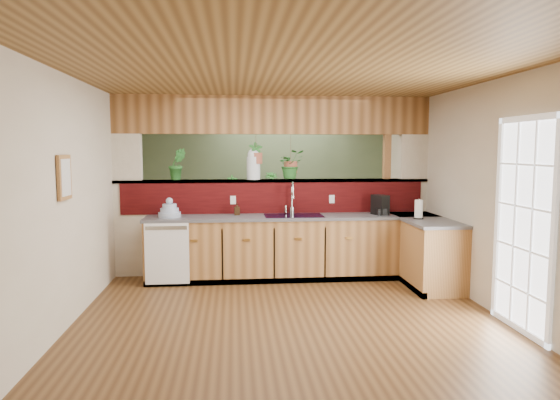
{
  "coord_description": "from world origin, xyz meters",
  "views": [
    {
      "loc": [
        -0.59,
        -5.95,
        1.83
      ],
      "look_at": [
        0.03,
        0.7,
        1.15
      ],
      "focal_mm": 32.0,
      "sensor_mm": 36.0,
      "label": 1
    }
  ],
  "objects": [
    {
      "name": "ground",
      "position": [
        0.0,
        0.0,
        0.0
      ],
      "size": [
        4.6,
        7.0,
        0.01
      ],
      "primitive_type": "cube",
      "color": "#523419",
      "rests_on": "ground"
    },
    {
      "name": "countertop",
      "position": [
        0.84,
        0.87,
        0.45
      ],
      "size": [
        4.14,
        1.52,
        0.9
      ],
      "color": "olive",
      "rests_on": "ground"
    },
    {
      "name": "shelving_console",
      "position": [
        -0.16,
        3.25,
        0.5
      ],
      "size": [
        1.44,
        0.5,
        0.94
      ],
      "primitive_type": "cube",
      "rotation": [
        0.0,
        0.0,
        -0.09
      ],
      "color": "black",
      "rests_on": "ground"
    },
    {
      "name": "wall_right",
      "position": [
        2.3,
        0.0,
        1.3
      ],
      "size": [
        0.02,
        7.0,
        2.6
      ],
      "primitive_type": "cube",
      "color": "beige",
      "rests_on": "ground"
    },
    {
      "name": "dish_stack",
      "position": [
        -1.47,
        0.97,
        0.98
      ],
      "size": [
        0.31,
        0.31,
        0.27
      ],
      "color": "#9EAECD",
      "rests_on": "countertop"
    },
    {
      "name": "ledge_plant_left",
      "position": [
        -1.4,
        1.35,
        1.62
      ],
      "size": [
        0.3,
        0.27,
        0.45
      ],
      "primitive_type": "imported",
      "rotation": [
        0.0,
        0.0,
        0.32
      ],
      "color": "#225D21",
      "rests_on": "pass_through_ledge"
    },
    {
      "name": "ceiling",
      "position": [
        0.0,
        0.0,
        2.6
      ],
      "size": [
        4.6,
        7.0,
        0.01
      ],
      "primitive_type": "cube",
      "color": "brown",
      "rests_on": "ground"
    },
    {
      "name": "shelf_plant_b",
      "position": [
        0.1,
        3.25,
        1.19
      ],
      "size": [
        0.28,
        0.28,
        0.44
      ],
      "primitive_type": "imported",
      "rotation": [
        0.0,
        0.0,
        0.17
      ],
      "color": "#225D21",
      "rests_on": "shelving_console"
    },
    {
      "name": "wall_front",
      "position": [
        0.0,
        -3.5,
        1.3
      ],
      "size": [
        4.6,
        0.02,
        2.6
      ],
      "primitive_type": "cube",
      "color": "beige",
      "rests_on": "ground"
    },
    {
      "name": "shelf_plant_a",
      "position": [
        -0.61,
        3.25,
        1.17
      ],
      "size": [
        0.24,
        0.2,
        0.39
      ],
      "primitive_type": "imported",
      "rotation": [
        0.0,
        0.0,
        0.32
      ],
      "color": "#225D21",
      "rests_on": "shelving_console"
    },
    {
      "name": "faucet",
      "position": [
        0.24,
        1.13,
        1.15
      ],
      "size": [
        0.21,
        0.21,
        0.47
      ],
      "color": "#B7B7B2",
      "rests_on": "countertop"
    },
    {
      "name": "soap_dispenser",
      "position": [
        -0.55,
        1.11,
        0.99
      ],
      "size": [
        0.08,
        0.08,
        0.17
      ],
      "primitive_type": "imported",
      "rotation": [
        0.0,
        0.0,
        0.05
      ],
      "color": "#362313",
      "rests_on": "countertop"
    },
    {
      "name": "pass_through_ledge",
      "position": [
        0.0,
        1.35,
        1.37
      ],
      "size": [
        4.6,
        0.21,
        0.04
      ],
      "primitive_type": "cube",
      "color": "brown",
      "rests_on": "ground"
    },
    {
      "name": "sage_backwall",
      "position": [
        0.0,
        3.48,
        1.3
      ],
      "size": [
        4.55,
        0.02,
        2.55
      ],
      "primitive_type": "cube",
      "color": "#516645",
      "rests_on": "ground"
    },
    {
      "name": "glass_jar",
      "position": [
        -0.3,
        1.35,
        1.61
      ],
      "size": [
        0.2,
        0.2,
        0.44
      ],
      "color": "silver",
      "rests_on": "pass_through_ledge"
    },
    {
      "name": "french_door",
      "position": [
        2.27,
        -1.3,
        1.05
      ],
      "size": [
        0.06,
        1.02,
        2.16
      ],
      "primitive_type": "cube",
      "color": "white",
      "rests_on": "ground"
    },
    {
      "name": "hanging_plant_b",
      "position": [
        0.25,
        1.35,
        1.79
      ],
      "size": [
        0.44,
        0.4,
        0.56
      ],
      "color": "brown",
      "rests_on": "header_beam"
    },
    {
      "name": "navy_sink",
      "position": [
        0.25,
        0.98,
        0.82
      ],
      "size": [
        0.82,
        0.5,
        0.18
      ],
      "color": "black",
      "rests_on": "countertop"
    },
    {
      "name": "dishwasher",
      "position": [
        -1.48,
        0.66,
        0.46
      ],
      "size": [
        0.58,
        0.03,
        0.82
      ],
      "color": "white",
      "rests_on": "ground"
    },
    {
      "name": "header_beam",
      "position": [
        0.0,
        1.35,
        2.33
      ],
      "size": [
        4.6,
        0.15,
        0.55
      ],
      "primitive_type": "cube",
      "color": "brown",
      "rests_on": "ground"
    },
    {
      "name": "wall_left",
      "position": [
        -2.3,
        0.0,
        1.3
      ],
      "size": [
        0.02,
        7.0,
        2.6
      ],
      "primitive_type": "cube",
      "color": "beige",
      "rests_on": "ground"
    },
    {
      "name": "paper_towel",
      "position": [
        1.88,
        0.48,
        1.02
      ],
      "size": [
        0.13,
        0.13,
        0.27
      ],
      "color": "black",
      "rests_on": "countertop"
    },
    {
      "name": "framed_print",
      "position": [
        -2.27,
        -0.8,
        1.55
      ],
      "size": [
        0.04,
        0.35,
        0.45
      ],
      "color": "olive",
      "rests_on": "wall_left"
    },
    {
      "name": "pass_through_partition",
      "position": [
        0.03,
        1.35,
        1.19
      ],
      "size": [
        4.6,
        0.21,
        2.6
      ],
      "color": "beige",
      "rests_on": "ground"
    },
    {
      "name": "coffee_maker",
      "position": [
        1.49,
        0.95,
        1.03
      ],
      "size": [
        0.15,
        0.25,
        0.28
      ],
      "rotation": [
        0.0,
        0.0,
        0.39
      ],
      "color": "black",
      "rests_on": "countertop"
    },
    {
      "name": "hanging_plant_a",
      "position": [
        -0.26,
        1.35,
        1.86
      ],
      "size": [
        0.23,
        0.19,
        0.52
      ],
      "color": "brown",
      "rests_on": "header_beam"
    },
    {
      "name": "floor_plant",
      "position": [
        1.25,
        2.17,
        0.38
      ],
      "size": [
        0.84,
        0.78,
        0.75
      ],
      "primitive_type": "imported",
      "rotation": [
        0.0,
        0.0,
        0.34
      ],
      "color": "#225D21",
      "rests_on": "ground"
    },
    {
      "name": "wall_back",
      "position": [
        0.0,
        3.5,
        1.3
      ],
      "size": [
        4.6,
        0.02,
        2.6
      ],
      "primitive_type": "cube",
      "color": "beige",
      "rests_on": "ground"
    }
  ]
}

